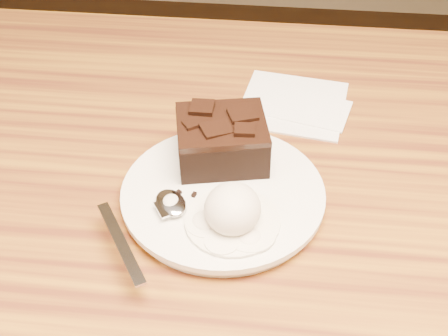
# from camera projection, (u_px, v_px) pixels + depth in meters

# --- Properties ---
(plate) EXTENTS (0.22, 0.22, 0.02)m
(plate) POSITION_uv_depth(u_px,v_px,m) (223.00, 196.00, 0.63)
(plate) COLOR white
(plate) RESTS_ON dining_table
(brownie) EXTENTS (0.11, 0.10, 0.04)m
(brownie) POSITION_uv_depth(u_px,v_px,m) (222.00, 142.00, 0.64)
(brownie) COLOR black
(brownie) RESTS_ON plate
(ice_cream_scoop) EXTENTS (0.06, 0.06, 0.05)m
(ice_cream_scoop) POSITION_uv_depth(u_px,v_px,m) (233.00, 209.00, 0.57)
(ice_cream_scoop) COLOR silver
(ice_cream_scoop) RESTS_ON plate
(melt_puddle) EXTENTS (0.10, 0.10, 0.00)m
(melt_puddle) POSITION_uv_depth(u_px,v_px,m) (232.00, 221.00, 0.58)
(melt_puddle) COLOR white
(melt_puddle) RESTS_ON plate
(spoon) EXTENTS (0.12, 0.16, 0.01)m
(spoon) POSITION_uv_depth(u_px,v_px,m) (171.00, 204.00, 0.60)
(spoon) COLOR silver
(spoon) RESTS_ON plate
(napkin) EXTENTS (0.15, 0.15, 0.01)m
(napkin) POSITION_uv_depth(u_px,v_px,m) (293.00, 103.00, 0.76)
(napkin) COLOR white
(napkin) RESTS_ON dining_table
(crumb_a) EXTENTS (0.01, 0.01, 0.00)m
(crumb_a) POSITION_uv_depth(u_px,v_px,m) (178.00, 193.00, 0.61)
(crumb_a) COLOR black
(crumb_a) RESTS_ON plate
(crumb_b) EXTENTS (0.01, 0.01, 0.00)m
(crumb_b) POSITION_uv_depth(u_px,v_px,m) (183.00, 173.00, 0.64)
(crumb_b) COLOR black
(crumb_b) RESTS_ON plate
(crumb_c) EXTENTS (0.01, 0.01, 0.00)m
(crumb_c) POSITION_uv_depth(u_px,v_px,m) (194.00, 195.00, 0.61)
(crumb_c) COLOR black
(crumb_c) RESTS_ON plate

